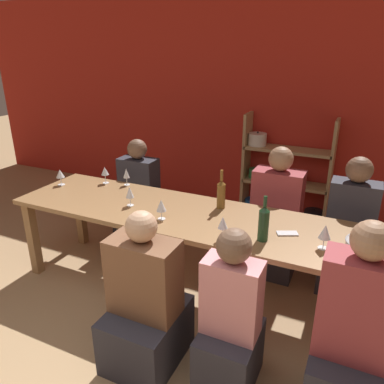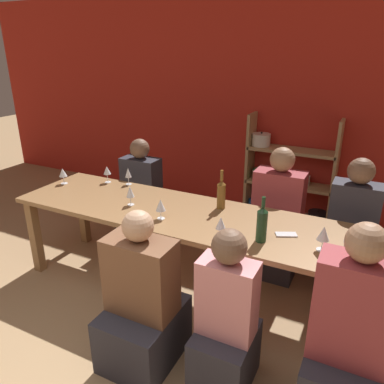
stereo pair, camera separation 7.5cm
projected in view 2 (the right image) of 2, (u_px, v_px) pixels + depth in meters
The scene contains 20 objects.
wall_back_red at pixel (255, 105), 4.71m from camera, with size 8.80×0.06×2.70m.
shelf_unit at pixel (285, 180), 4.64m from camera, with size 1.07×0.30×1.28m.
dining_table at pixel (187, 222), 3.08m from camera, with size 3.05×0.81×0.77m.
mixing_bowl at pixel (365, 252), 2.36m from camera, with size 0.27×0.27×0.12m.
wine_bottle_green at pixel (262, 224), 2.57m from camera, with size 0.07×0.07×0.33m.
wine_bottle_dark at pixel (221, 194), 3.10m from camera, with size 0.07×0.07×0.33m.
wine_glass_empty_a at pixel (63, 173), 3.66m from camera, with size 0.08×0.08×0.16m.
wine_glass_white_a at pixel (128, 173), 3.65m from camera, with size 0.06×0.06×0.17m.
wine_glass_red_a at pixel (107, 171), 3.70m from camera, with size 0.07×0.07×0.17m.
wine_glass_red_b at pixel (130, 192), 3.17m from camera, with size 0.07×0.07×0.17m.
wine_glass_red_c at pixel (324, 234), 2.46m from camera, with size 0.08×0.08×0.17m.
wine_glass_empty_b at pixel (161, 205), 2.91m from camera, with size 0.08×0.08×0.17m.
wine_glass_empty_c at pixel (221, 223), 2.58m from camera, with size 0.07×0.07×0.18m.
cell_phone at pixel (286, 235), 2.70m from camera, with size 0.17×0.13×0.01m.
person_near_a at pixel (143, 310), 2.50m from camera, with size 0.45×0.57×1.12m.
person_far_a at pixel (276, 227), 3.55m from camera, with size 0.45×0.56×1.22m.
person_near_b at pixel (345, 357), 2.03m from camera, with size 0.40×0.50×1.27m.
person_far_b at pixel (143, 203), 4.15m from camera, with size 0.41×0.51×1.14m.
person_near_c at pixel (226, 330), 2.30m from camera, with size 0.35×0.43×1.10m.
person_far_c at pixel (349, 243), 3.23m from camera, with size 0.39×0.49×1.22m.
Camera 2 is at (1.44, -0.80, 2.04)m, focal length 35.00 mm.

